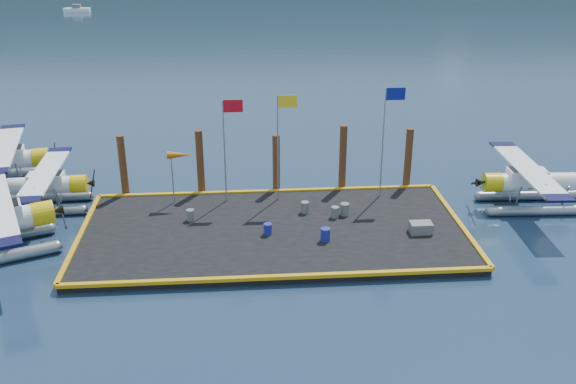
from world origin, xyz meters
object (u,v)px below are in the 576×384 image
piling_0 (123,168)px  piling_1 (200,164)px  crate (421,228)px  drum_4 (345,209)px  piling_4 (408,160)px  drum_2 (335,212)px  windsock (179,156)px  seaplane_b (41,188)px  drum_1 (325,235)px  drum_3 (268,229)px  seaplane_c (1,163)px  piling_2 (276,165)px  flagpole_yellow (281,132)px  flagpole_blue (387,126)px  piling_3 (343,160)px  drum_0 (190,215)px  flagpole_red (228,135)px  seaplane_d (532,185)px  drum_5 (305,207)px

piling_0 → piling_1: bearing=0.0°
crate → piling_0: (-16.14, 6.47, 1.32)m
drum_4 → piling_4: 6.14m
drum_2 → crate: size_ratio=0.54×
drum_2 → windsock: (-8.48, 2.67, 2.52)m
seaplane_b → drum_1: (15.60, -5.98, -0.58)m
drum_3 → drum_4: bearing=24.9°
seaplane_c → windsock: bearing=58.1°
drum_4 → crate: 4.37m
drum_1 → piling_2: bearing=106.4°
drum_3 → flagpole_yellow: bearing=77.0°
drum_1 → piling_1: 9.68m
flagpole_yellow → piling_4: 8.35m
seaplane_b → flagpole_blue: size_ratio=1.31×
seaplane_c → piling_0: piling_0 is taller
flagpole_blue → windsock: bearing=180.0°
drum_1 → windsock: 9.63m
flagpole_yellow → piling_3: size_ratio=1.44×
drum_1 → piling_3: 7.39m
drum_0 → piling_0: (-4.09, 4.05, 1.29)m
flagpole_blue → seaplane_c: bearing=169.1°
seaplane_b → drum_0: seaplane_b is taller
piling_1 → piling_2: 4.50m
drum_3 → seaplane_b: bearing=158.4°
drum_4 → windsock: 9.69m
drum_3 → drum_1: bearing=-18.3°
crate → windsock: (-12.66, 4.87, 2.54)m
windsock → drum_3: bearing=-43.3°
flagpole_red → piling_1: size_ratio=1.43×
flagpole_yellow → windsock: flagpole_yellow is taller
drum_2 → piling_0: (-11.95, 4.27, 1.29)m
seaplane_d → flagpole_blue: (-8.31, 1.40, 3.25)m
flagpole_red → piling_2: flagpole_red is taller
drum_3 → piling_3: 7.86m
windsock → piling_3: bearing=9.5°
flagpole_yellow → piling_4: flagpole_yellow is taller
seaplane_d → drum_2: seaplane_d is taller
seaplane_c → piling_2: (17.03, -2.85, 0.43)m
windsock → piling_2: size_ratio=0.82×
drum_2 → crate: 4.73m
seaplane_b → piling_1: 9.13m
seaplane_c → flagpole_yellow: size_ratio=1.54×
piling_4 → flagpole_blue: bearing=-138.4°
drum_5 → seaplane_b: bearing=170.4°
crate → seaplane_d: bearing=25.2°
windsock → piling_1: bearing=57.3°
drum_3 → drum_5: bearing=48.7°
drum_2 → crate: drum_2 is taller
seaplane_b → flagpole_yellow: bearing=85.8°
drum_1 → piling_2: (-2.06, 6.99, 1.16)m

